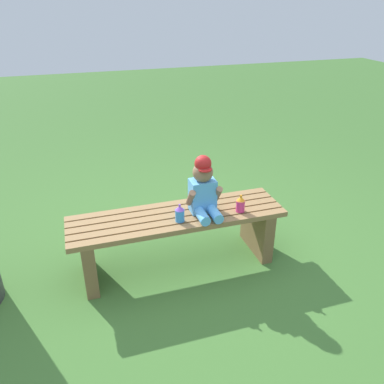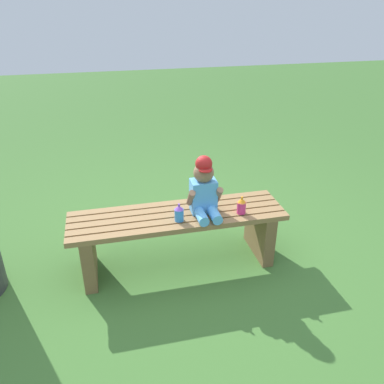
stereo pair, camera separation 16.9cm
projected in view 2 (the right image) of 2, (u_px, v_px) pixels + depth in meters
ground_plane at (178, 263)px, 2.84m from camera, size 16.00×16.00×0.00m
park_bench at (178, 231)px, 2.71m from camera, size 1.46×0.39×0.41m
child_figure at (204, 189)px, 2.59m from camera, size 0.23×0.27×0.40m
sippy_cup_left at (179, 213)px, 2.55m from camera, size 0.06×0.06×0.12m
sippy_cup_right at (241, 206)px, 2.63m from camera, size 0.06×0.06×0.12m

